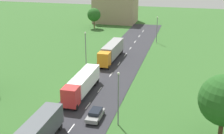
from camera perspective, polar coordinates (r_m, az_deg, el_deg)
road at (r=47.61m, az=-5.49°, el=-8.54°), size 10.00×140.00×0.06m
lane_marking_centre at (r=46.14m, az=-6.25°, el=-9.48°), size 0.16×124.15×0.01m
truck_second at (r=52.97m, az=-5.60°, el=-3.10°), size 2.60×13.15×3.54m
truck_third at (r=70.96m, az=-0.10°, el=2.99°), size 2.70×13.95×3.78m
car_third at (r=45.40m, az=-3.12°, el=-8.82°), size 1.85×4.21×1.45m
lamppost_second at (r=42.36m, az=1.18°, el=-5.43°), size 0.36×0.36×8.01m
lamppost_third at (r=64.80m, az=-4.92°, el=3.43°), size 0.36×0.36×8.11m
lamppost_fourth at (r=86.91m, az=8.37°, el=7.15°), size 0.36×0.36×7.40m
tree_birch at (r=105.00m, az=-3.37°, el=9.67°), size 4.51×4.51×6.90m
distant_building at (r=115.72m, az=0.66°, el=10.61°), size 15.15×11.12×9.30m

